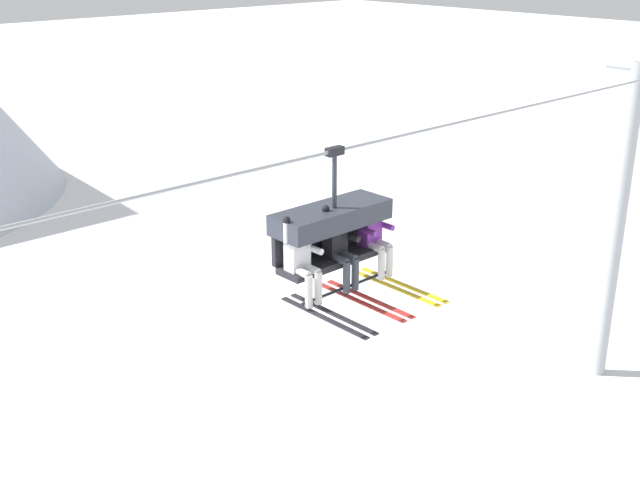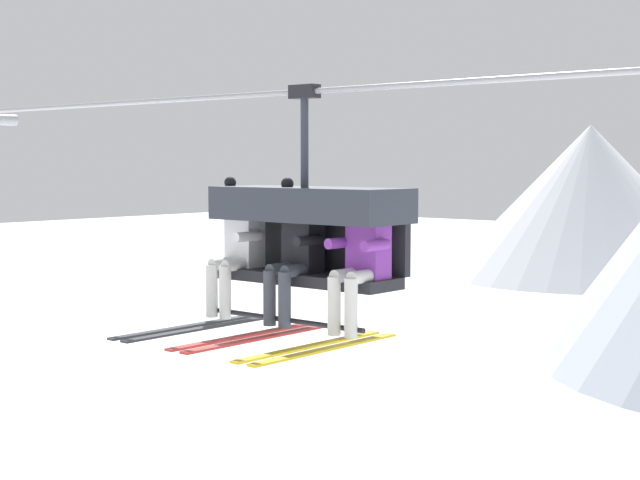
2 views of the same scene
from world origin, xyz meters
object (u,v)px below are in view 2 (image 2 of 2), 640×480
object	(u,v)px
chairlift_chair	(310,220)
skier_black	(294,253)
skier_white	(235,248)
skier_purple	(359,260)

from	to	relation	value
chairlift_chair	skier_black	distance (m)	0.35
chairlift_chair	skier_white	world-z (taller)	chairlift_chair
skier_black	skier_white	bearing A→B (deg)	180.00
chairlift_chair	skier_purple	xyz separation A→B (m)	(0.73, -0.22, -0.29)
chairlift_chair	skier_black	world-z (taller)	chairlift_chair
skier_white	skier_black	world-z (taller)	same
skier_white	skier_purple	world-z (taller)	skier_white
skier_white	skier_purple	xyz separation A→B (m)	(1.46, -0.01, -0.02)
chairlift_chair	skier_white	xyz separation A→B (m)	(-0.73, -0.21, -0.27)
chairlift_chair	skier_purple	world-z (taller)	chairlift_chair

